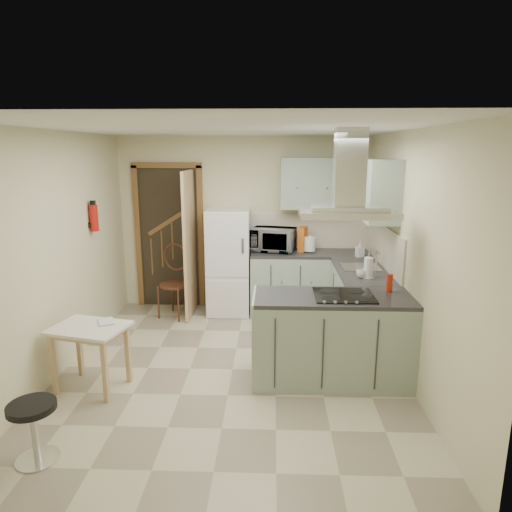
{
  "coord_description": "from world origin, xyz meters",
  "views": [
    {
      "loc": [
        0.42,
        -4.49,
        2.3
      ],
      "look_at": [
        0.24,
        0.45,
        1.15
      ],
      "focal_mm": 32.0,
      "sensor_mm": 36.0,
      "label": 1
    }
  ],
  "objects_px": {
    "fridge": "(229,262)",
    "bentwood_chair": "(175,285)",
    "peninsula": "(332,338)",
    "microwave": "(273,240)",
    "extractor_hood": "(348,213)",
    "stool": "(35,432)",
    "drop_leaf_table": "(91,357)"
  },
  "relations": [
    {
      "from": "fridge",
      "to": "bentwood_chair",
      "type": "xyz_separation_m",
      "value": [
        -0.74,
        -0.23,
        -0.28
      ]
    },
    {
      "from": "peninsula",
      "to": "microwave",
      "type": "bearing_deg",
      "value": 106.26
    },
    {
      "from": "extractor_hood",
      "to": "bentwood_chair",
      "type": "relative_size",
      "value": 0.97
    },
    {
      "from": "peninsula",
      "to": "stool",
      "type": "height_order",
      "value": "peninsula"
    },
    {
      "from": "stool",
      "to": "fridge",
      "type": "bearing_deg",
      "value": 70.76
    },
    {
      "from": "stool",
      "to": "microwave",
      "type": "height_order",
      "value": "microwave"
    },
    {
      "from": "peninsula",
      "to": "drop_leaf_table",
      "type": "distance_m",
      "value": 2.39
    },
    {
      "from": "microwave",
      "to": "stool",
      "type": "bearing_deg",
      "value": -104.64
    },
    {
      "from": "stool",
      "to": "microwave",
      "type": "distance_m",
      "value": 3.91
    },
    {
      "from": "fridge",
      "to": "extractor_hood",
      "type": "xyz_separation_m",
      "value": [
        1.32,
        -1.98,
        0.97
      ]
    },
    {
      "from": "extractor_hood",
      "to": "stool",
      "type": "xyz_separation_m",
      "value": [
        -2.48,
        -1.34,
        -1.48
      ]
    },
    {
      "from": "extractor_hood",
      "to": "drop_leaf_table",
      "type": "relative_size",
      "value": 1.31
    },
    {
      "from": "extractor_hood",
      "to": "drop_leaf_table",
      "type": "distance_m",
      "value": 2.85
    },
    {
      "from": "bentwood_chair",
      "to": "stool",
      "type": "distance_m",
      "value": 3.13
    },
    {
      "from": "extractor_hood",
      "to": "stool",
      "type": "bearing_deg",
      "value": -151.71
    },
    {
      "from": "extractor_hood",
      "to": "drop_leaf_table",
      "type": "height_order",
      "value": "extractor_hood"
    },
    {
      "from": "drop_leaf_table",
      "to": "stool",
      "type": "xyz_separation_m",
      "value": [
        -0.01,
        -1.09,
        -0.08
      ]
    },
    {
      "from": "peninsula",
      "to": "extractor_hood",
      "type": "distance_m",
      "value": 1.27
    },
    {
      "from": "fridge",
      "to": "bentwood_chair",
      "type": "relative_size",
      "value": 1.61
    },
    {
      "from": "fridge",
      "to": "peninsula",
      "type": "distance_m",
      "value": 2.35
    },
    {
      "from": "fridge",
      "to": "drop_leaf_table",
      "type": "height_order",
      "value": "fridge"
    },
    {
      "from": "fridge",
      "to": "microwave",
      "type": "distance_m",
      "value": 0.71
    },
    {
      "from": "drop_leaf_table",
      "to": "stool",
      "type": "height_order",
      "value": "drop_leaf_table"
    },
    {
      "from": "bentwood_chair",
      "to": "microwave",
      "type": "height_order",
      "value": "microwave"
    },
    {
      "from": "peninsula",
      "to": "microwave",
      "type": "xyz_separation_m",
      "value": [
        -0.59,
        2.04,
        0.61
      ]
    },
    {
      "from": "peninsula",
      "to": "drop_leaf_table",
      "type": "height_order",
      "value": "peninsula"
    },
    {
      "from": "bentwood_chair",
      "to": "microwave",
      "type": "relative_size",
      "value": 1.57
    },
    {
      "from": "stool",
      "to": "microwave",
      "type": "xyz_separation_m",
      "value": [
        1.79,
        3.37,
        0.83
      ]
    },
    {
      "from": "bentwood_chair",
      "to": "fridge",
      "type": "bearing_deg",
      "value": 39.83
    },
    {
      "from": "fridge",
      "to": "peninsula",
      "type": "height_order",
      "value": "fridge"
    },
    {
      "from": "bentwood_chair",
      "to": "stool",
      "type": "xyz_separation_m",
      "value": [
        -0.41,
        -3.09,
        -0.23
      ]
    },
    {
      "from": "fridge",
      "to": "microwave",
      "type": "bearing_deg",
      "value": 5.17
    }
  ]
}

